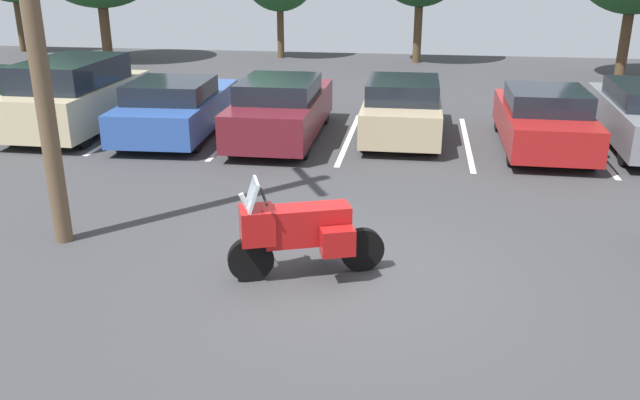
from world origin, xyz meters
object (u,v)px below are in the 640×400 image
(motorcycle_touring, at_px, (300,231))
(car_red, at_px, (543,119))
(car_blue, at_px, (177,107))
(car_maroon, at_px, (281,109))
(car_champagne, at_px, (76,95))
(car_tan, at_px, (402,109))

(motorcycle_touring, height_order, car_red, motorcycle_touring)
(car_blue, height_order, car_maroon, car_maroon)
(motorcycle_touring, distance_m, car_champagne, 9.82)
(car_maroon, height_order, car_tan, car_maroon)
(car_blue, height_order, car_red, car_red)
(car_tan, bearing_deg, motorcycle_touring, -98.10)
(car_champagne, xyz_separation_m, car_blue, (2.54, 0.06, -0.22))
(car_maroon, relative_size, car_red, 1.09)
(motorcycle_touring, height_order, car_champagne, car_champagne)
(car_champagne, relative_size, car_blue, 0.93)
(motorcycle_touring, height_order, car_maroon, car_maroon)
(car_maroon, xyz_separation_m, car_red, (5.97, 0.03, -0.05))
(car_champagne, xyz_separation_m, car_maroon, (5.13, 0.02, -0.17))
(motorcycle_touring, height_order, car_blue, motorcycle_touring)
(car_champagne, distance_m, car_tan, 7.97)
(car_red, bearing_deg, car_champagne, -179.77)
(car_blue, relative_size, car_maroon, 1.01)
(car_tan, bearing_deg, car_blue, -174.11)
(car_blue, bearing_deg, motorcycle_touring, -58.65)
(car_blue, relative_size, car_tan, 1.13)
(motorcycle_touring, relative_size, car_red, 0.47)
(motorcycle_touring, bearing_deg, car_red, 59.01)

